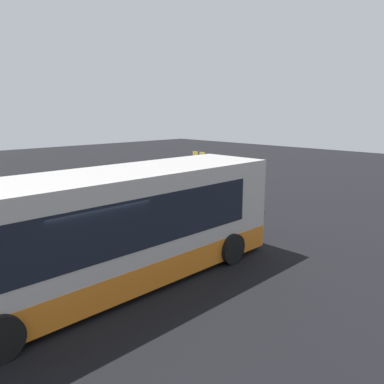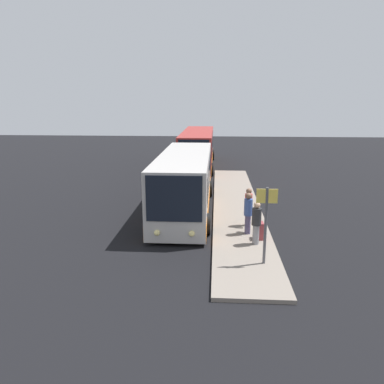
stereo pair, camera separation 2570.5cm
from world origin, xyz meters
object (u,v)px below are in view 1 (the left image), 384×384
(passenger_boarding, at_px, (169,198))
(passenger_waiting, at_px, (150,203))
(passenger_with_bags, at_px, (125,208))
(sign_post, at_px, (199,173))
(suitcase, at_px, (155,213))
(bus_lead, at_px, (107,232))

(passenger_boarding, xyz_separation_m, passenger_waiting, (-1.18, -0.22, 0.04))
(passenger_waiting, relative_size, passenger_with_bags, 1.04)
(passenger_boarding, relative_size, sign_post, 0.64)
(passenger_boarding, distance_m, suitcase, 0.88)
(passenger_boarding, distance_m, sign_post, 1.97)
(passenger_waiting, bearing_deg, passenger_boarding, -53.39)
(bus_lead, height_order, sign_post, bus_lead)
(passenger_with_bags, height_order, sign_post, sign_post)
(passenger_waiting, xyz_separation_m, suitcase, (0.59, 0.47, -0.63))
(passenger_boarding, bearing_deg, suitcase, -62.56)
(suitcase, bearing_deg, bus_lead, -141.05)
(passenger_waiting, distance_m, suitcase, 0.98)
(passenger_waiting, xyz_separation_m, sign_post, (2.99, 0.33, 0.74))
(passenger_waiting, bearing_deg, sign_post, -57.73)
(passenger_boarding, xyz_separation_m, sign_post, (1.80, 0.11, 0.78))
(passenger_with_bags, bearing_deg, passenger_waiting, 89.37)
(passenger_waiting, relative_size, suitcase, 1.91)
(passenger_boarding, height_order, passenger_with_bags, passenger_boarding)
(passenger_waiting, distance_m, passenger_with_bags, 1.08)
(suitcase, distance_m, sign_post, 2.77)
(sign_post, bearing_deg, passenger_boarding, -176.55)
(passenger_boarding, height_order, suitcase, passenger_boarding)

